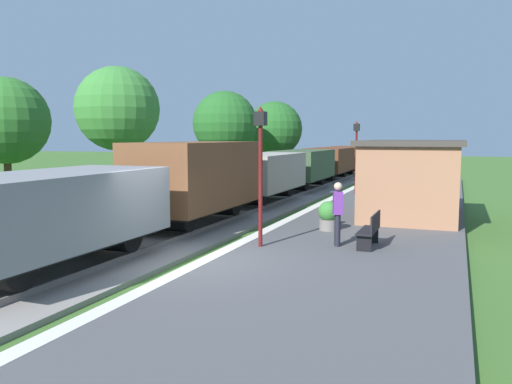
% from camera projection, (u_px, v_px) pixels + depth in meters
% --- Properties ---
extents(ground_plane, '(160.00, 160.00, 0.00)m').
position_uv_depth(ground_plane, '(187.00, 270.00, 12.43)').
color(ground_plane, '#3D6628').
extents(platform_slab, '(6.00, 60.00, 0.25)m').
position_uv_depth(platform_slab, '(319.00, 278.00, 11.27)').
color(platform_slab, '#4C4C4F').
rests_on(platform_slab, ground).
extents(platform_edge_stripe, '(0.36, 60.00, 0.01)m').
position_uv_depth(platform_edge_stripe, '(202.00, 261.00, 12.26)').
color(platform_edge_stripe, silver).
rests_on(platform_edge_stripe, platform_slab).
extents(track_ballast, '(3.80, 60.00, 0.12)m').
position_uv_depth(track_ballast, '(104.00, 259.00, 13.28)').
color(track_ballast, gray).
rests_on(track_ballast, ground).
extents(rail_near, '(0.07, 60.00, 0.14)m').
position_uv_depth(rail_near, '(128.00, 257.00, 13.01)').
color(rail_near, slate).
rests_on(rail_near, track_ballast).
extents(rail_far, '(0.07, 60.00, 0.14)m').
position_uv_depth(rail_far, '(81.00, 252.00, 13.52)').
color(rail_far, slate).
rests_on(rail_far, track_ballast).
extents(freight_train, '(2.50, 39.20, 2.72)m').
position_uv_depth(freight_train, '(282.00, 170.00, 26.55)').
color(freight_train, gray).
rests_on(freight_train, rail_near).
extents(station_hut, '(3.50, 5.80, 2.78)m').
position_uv_depth(station_hut, '(413.00, 178.00, 19.08)').
color(station_hut, '#9E6B4C').
rests_on(station_hut, platform_slab).
extents(bench_near_hut, '(0.42, 1.50, 0.91)m').
position_uv_depth(bench_near_hut, '(371.00, 230.00, 13.80)').
color(bench_near_hut, black).
rests_on(bench_near_hut, platform_slab).
extents(person_waiting, '(0.34, 0.43, 1.71)m').
position_uv_depth(person_waiting, '(338.00, 211.00, 13.92)').
color(person_waiting, black).
rests_on(person_waiting, platform_slab).
extents(potted_planter, '(0.64, 0.64, 0.92)m').
position_uv_depth(potted_planter, '(328.00, 215.00, 16.30)').
color(potted_planter, slate).
rests_on(potted_planter, platform_slab).
extents(lamp_post_near, '(0.28, 0.28, 3.70)m').
position_uv_depth(lamp_post_near, '(260.00, 150.00, 13.67)').
color(lamp_post_near, '#591414').
rests_on(lamp_post_near, platform_slab).
extents(lamp_post_far, '(0.28, 0.28, 3.70)m').
position_uv_depth(lamp_post_far, '(356.00, 144.00, 26.50)').
color(lamp_post_far, '#591414').
rests_on(lamp_post_far, platform_slab).
extents(tree_trackside_mid, '(3.31, 3.31, 5.42)m').
position_uv_depth(tree_trackside_mid, '(5.00, 121.00, 19.90)').
color(tree_trackside_mid, '#4C3823').
rests_on(tree_trackside_mid, ground).
extents(tree_trackside_far, '(3.96, 3.96, 6.45)m').
position_uv_depth(tree_trackside_far, '(117.00, 109.00, 24.62)').
color(tree_trackside_far, '#4C3823').
rests_on(tree_trackside_far, ground).
extents(tree_field_left, '(3.88, 3.88, 5.90)m').
position_uv_depth(tree_field_left, '(225.00, 123.00, 31.52)').
color(tree_field_left, '#4C3823').
rests_on(tree_field_left, ground).
extents(tree_field_distant, '(3.77, 3.77, 5.58)m').
position_uv_depth(tree_field_distant, '(275.00, 129.00, 35.91)').
color(tree_field_distant, '#4C3823').
rests_on(tree_field_distant, ground).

